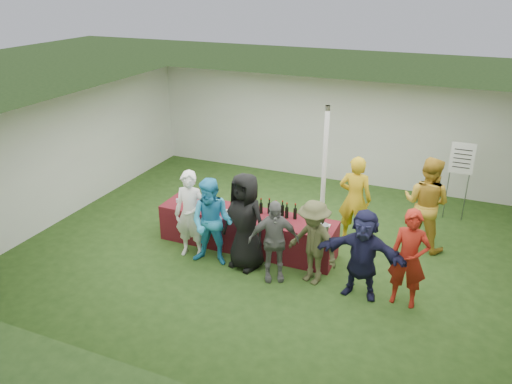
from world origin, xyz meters
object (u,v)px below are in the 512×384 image
at_px(serving_table, 247,230).
at_px(customer_6, 409,259).
at_px(dump_bucket, 323,229).
at_px(customer_0, 191,215).
at_px(customer_3, 274,241).
at_px(wine_list_sign, 461,164).
at_px(staff_back, 426,203).
at_px(customer_2, 245,222).
at_px(staff_pourer, 355,199).
at_px(customer_5, 362,254).
at_px(customer_1, 212,223).
at_px(customer_4, 313,243).

bearing_deg(serving_table, customer_6, -12.54).
bearing_deg(customer_6, dump_bucket, 164.72).
bearing_deg(customer_0, customer_3, -11.32).
bearing_deg(wine_list_sign, staff_back, -108.51).
relative_size(dump_bucket, customer_2, 0.11).
distance_m(wine_list_sign, customer_2, 5.08).
xyz_separation_m(staff_pourer, customer_0, (-2.75, -1.86, -0.04)).
distance_m(customer_5, customer_6, 0.74).
bearing_deg(wine_list_sign, customer_5, -109.49).
xyz_separation_m(staff_pourer, customer_6, (1.30, -1.87, -0.06)).
relative_size(serving_table, customer_3, 2.34).
bearing_deg(customer_2, serving_table, 126.91).
distance_m(dump_bucket, customer_2, 1.42).
distance_m(customer_2, customer_5, 2.19).
height_order(wine_list_sign, customer_2, customer_2).
distance_m(staff_back, customer_5, 2.30).
distance_m(staff_pourer, customer_1, 2.98).
bearing_deg(customer_3, staff_back, 17.38).
distance_m(serving_table, dump_bucket, 1.69).
bearing_deg(staff_pourer, customer_1, 40.92).
height_order(staff_pourer, customer_1, staff_pourer).
bearing_deg(customer_5, wine_list_sign, 71.70).
height_order(serving_table, customer_1, customer_1).
bearing_deg(staff_back, dump_bucket, 61.14).
distance_m(serving_table, customer_5, 2.60).
xyz_separation_m(serving_table, staff_pourer, (1.89, 1.16, 0.54)).
relative_size(staff_back, customer_2, 1.03).
height_order(staff_pourer, customer_2, customer_2).
distance_m(dump_bucket, customer_0, 2.52).
height_order(dump_bucket, customer_0, customer_0).
bearing_deg(customer_5, customer_1, -177.88).
xyz_separation_m(wine_list_sign, customer_1, (-4.13, -3.79, -0.46)).
height_order(wine_list_sign, customer_0, wine_list_sign).
bearing_deg(wine_list_sign, serving_table, -141.68).
relative_size(customer_0, customer_6, 1.03).
height_order(customer_3, customer_4, customer_4).
bearing_deg(staff_pourer, customer_3, 63.61).
relative_size(wine_list_sign, customer_2, 0.96).
distance_m(serving_table, customer_3, 1.31).
xyz_separation_m(customer_1, customer_3, (1.25, -0.06, -0.09)).
bearing_deg(staff_pourer, customer_2, 48.04).
distance_m(staff_pourer, customer_2, 2.45).
bearing_deg(staff_pourer, customer_5, 106.02).
height_order(dump_bucket, wine_list_sign, wine_list_sign).
height_order(serving_table, customer_4, customer_4).
bearing_deg(customer_4, dump_bucket, 107.11).
distance_m(staff_pourer, customer_0, 3.32).
bearing_deg(customer_1, customer_6, -5.21).
bearing_deg(dump_bucket, customer_3, -137.83).
bearing_deg(customer_6, serving_table, 169.40).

